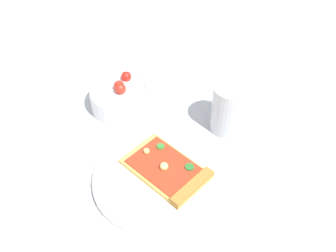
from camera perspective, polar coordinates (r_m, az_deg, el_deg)
ground_plane at (r=0.77m, az=-0.19°, el=-8.69°), size 2.40×2.40×0.00m
plate at (r=0.78m, az=-1.60°, el=-7.44°), size 0.24×0.24×0.01m
pizza_slice_main at (r=0.77m, az=0.22°, el=-6.26°), size 0.18×0.14×0.02m
salad_bowl at (r=0.91m, az=-6.60°, el=4.12°), size 0.13×0.13×0.07m
soda_glass at (r=0.85m, az=8.51°, el=2.35°), size 0.08×0.08×0.11m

